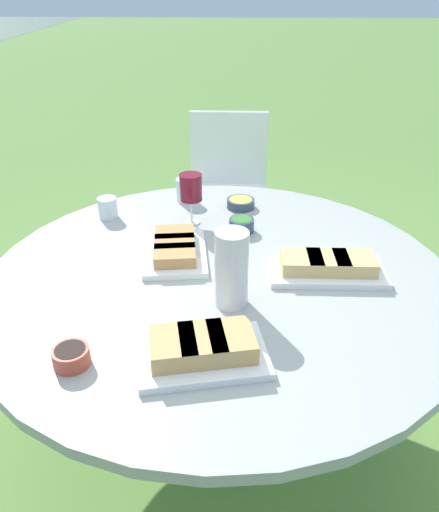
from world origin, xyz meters
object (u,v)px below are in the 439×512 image
Objects in this scene: dining_table at (220,293)px; water_pitcher at (232,269)px; chair_far_back at (228,181)px; wine_glass at (191,189)px.

water_pitcher is (-0.17, -0.04, 0.20)m from dining_table.
dining_table is 6.46× the size of water_pitcher.
dining_table is 0.26m from water_pitcher.
water_pitcher reaches higher than chair_far_back.
wine_glass is at bearing 16.89° from water_pitcher.
wine_glass is at bearing 18.56° from dining_table.
wine_glass reaches higher than chair_far_back.
chair_far_back is 3.83× the size of water_pitcher.
water_pitcher reaches higher than dining_table.
dining_table is at bearing -161.44° from wine_glass.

